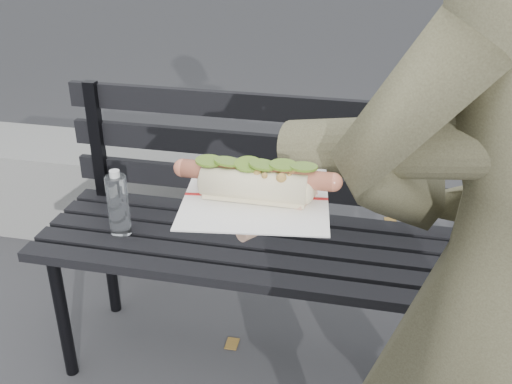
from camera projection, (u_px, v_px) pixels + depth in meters
The scene contains 3 objects.
park_bench at pixel (285, 220), 1.82m from camera, with size 1.50×0.44×0.88m.
concrete_block at pixel (87, 186), 2.76m from camera, with size 1.20×0.40×0.40m, color slate.
held_hotdog at pixel (405, 159), 0.80m from camera, with size 0.62×0.32×0.20m.
Camera 1 is at (0.27, -0.73, 1.42)m, focal length 42.00 mm.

